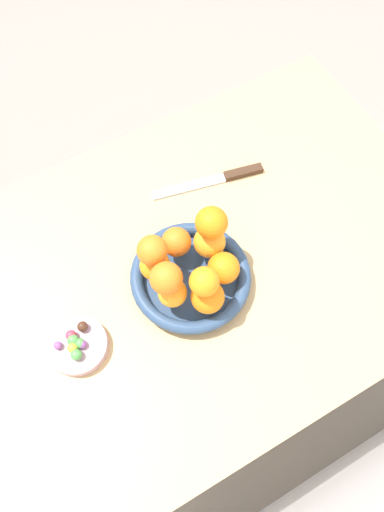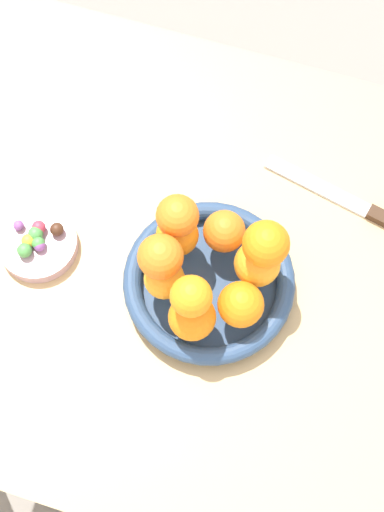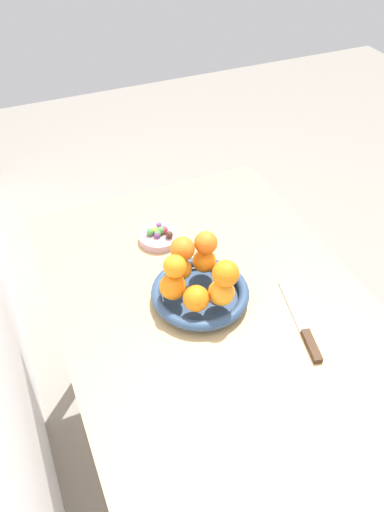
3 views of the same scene
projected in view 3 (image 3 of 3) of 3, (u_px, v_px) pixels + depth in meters
ground_plane at (210, 452)px, 1.73m from camera, size 6.00×6.00×0.00m
dining_table at (217, 332)px, 1.29m from camera, size 1.10×0.76×0.74m
fruit_bowl at (200, 294)px, 1.24m from camera, size 0.24×0.24×0.04m
candy_dish at (159, 237)px, 1.41m from camera, size 0.12×0.12×0.02m
orange_0 at (222, 292)px, 1.17m from camera, size 0.06×0.06×0.06m
orange_1 at (224, 274)px, 1.22m from camera, size 0.06×0.06×0.06m
orange_2 at (204, 261)px, 1.25m from camera, size 0.06×0.06×0.06m
orange_3 at (181, 269)px, 1.23m from camera, size 0.06×0.06×0.06m
orange_4 at (173, 287)px, 1.18m from camera, size 0.06×0.06×0.06m
orange_5 at (196, 299)px, 1.16m from camera, size 0.06×0.06×0.06m
orange_6 at (175, 266)px, 1.15m from camera, size 0.06×0.06×0.06m
orange_7 at (226, 274)px, 1.13m from camera, size 0.06×0.06×0.06m
orange_8 at (206, 243)px, 1.22m from camera, size 0.06×0.06×0.06m
orange_9 at (182, 249)px, 1.20m from camera, size 0.06×0.06×0.06m
candy_ball_0 at (150, 232)px, 1.40m from camera, size 0.02×0.02×0.02m
candy_ball_1 at (164, 230)px, 1.41m from camera, size 0.02×0.02×0.02m
candy_ball_2 at (156, 230)px, 1.40m from camera, size 0.02×0.02×0.02m
candy_ball_3 at (161, 230)px, 1.40m from camera, size 0.02×0.02×0.02m
candy_ball_4 at (159, 225)px, 1.43m from camera, size 0.02×0.02×0.02m
candy_ball_5 at (158, 234)px, 1.39m from camera, size 0.02×0.02×0.02m
candy_ball_6 at (169, 235)px, 1.39m from camera, size 0.02×0.02×0.02m
candy_ball_7 at (157, 235)px, 1.39m from camera, size 0.02×0.02×0.02m
knife at (302, 326)px, 1.18m from camera, size 0.26×0.08×0.01m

